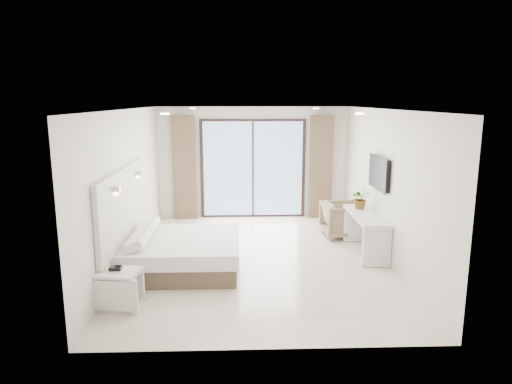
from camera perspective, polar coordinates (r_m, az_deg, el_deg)
ground at (r=8.45m, az=0.20°, el=-8.32°), size 6.20×6.20×0.00m
room_shell at (r=8.75m, az=-1.27°, el=3.05°), size 4.62×6.22×2.72m
bed at (r=7.98m, az=-9.37°, el=-7.53°), size 1.95×1.86×0.68m
nightstand at (r=6.78m, az=-16.82°, el=-11.56°), size 0.65×0.57×0.53m
phone at (r=6.73m, az=-17.17°, el=-9.07°), size 0.16×0.13×0.05m
console_desk at (r=8.81m, az=13.56°, el=-3.97°), size 0.51×1.64×0.77m
plant at (r=9.14m, az=12.94°, el=-1.03°), size 0.46×0.49×0.32m
armchair at (r=9.84m, az=10.76°, el=-3.19°), size 0.80×0.85×0.81m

